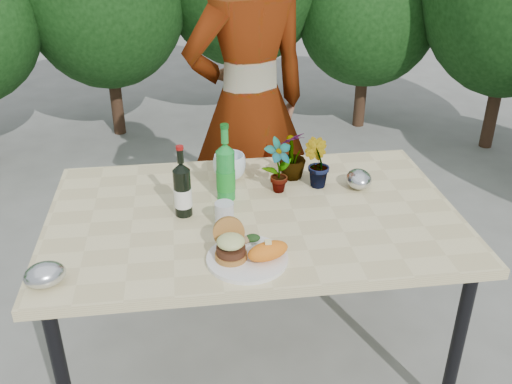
{
  "coord_description": "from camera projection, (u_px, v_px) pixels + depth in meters",
  "views": [
    {
      "loc": [
        -0.25,
        -1.93,
        1.87
      ],
      "look_at": [
        0.0,
        -0.08,
        0.88
      ],
      "focal_mm": 40.0,
      "sensor_mm": 36.0,
      "label": 1
    }
  ],
  "objects": [
    {
      "name": "burger_stack",
      "position": [
        230.0,
        244.0,
        1.93
      ],
      "size": [
        0.11,
        0.16,
        0.11
      ],
      "color": "#B7722D",
      "rests_on": "dinner_plate"
    },
    {
      "name": "foil_packet_right",
      "position": [
        359.0,
        179.0,
        2.41
      ],
      "size": [
        0.12,
        0.14,
        0.08
      ],
      "primitive_type": "ellipsoid",
      "rotation": [
        0.0,
        0.0,
        1.49
      ],
      "color": "silver",
      "rests_on": "patio_table"
    },
    {
      "name": "ground",
      "position": [
        254.0,
        354.0,
        2.6
      ],
      "size": [
        80.0,
        80.0,
        0.0
      ],
      "primitive_type": "plane",
      "color": "slate",
      "rests_on": "ground"
    },
    {
      "name": "sweet_potato",
      "position": [
        268.0,
        251.0,
        1.92
      ],
      "size": [
        0.17,
        0.12,
        0.06
      ],
      "primitive_type": "ellipsoid",
      "rotation": [
        0.0,
        0.0,
        0.35
      ],
      "color": "orange",
      "rests_on": "dinner_plate"
    },
    {
      "name": "shrub_hedge",
      "position": [
        260.0,
        12.0,
        3.61
      ],
      "size": [
        6.87,
        5.14,
        2.32
      ],
      "color": "#382316",
      "rests_on": "ground"
    },
    {
      "name": "patio_table",
      "position": [
        253.0,
        224.0,
        2.27
      ],
      "size": [
        1.6,
        1.0,
        0.75
      ],
      "color": "beige",
      "rests_on": "ground"
    },
    {
      "name": "grilled_veg",
      "position": [
        249.0,
        239.0,
        2.02
      ],
      "size": [
        0.08,
        0.05,
        0.03
      ],
      "color": "olive",
      "rests_on": "dinner_plate"
    },
    {
      "name": "person",
      "position": [
        249.0,
        106.0,
        2.85
      ],
      "size": [
        0.77,
        0.62,
        1.83
      ],
      "primitive_type": "imported",
      "rotation": [
        0.0,
        0.0,
        3.45
      ],
      "color": "#9E614F",
      "rests_on": "ground"
    },
    {
      "name": "foil_packet_left",
      "position": [
        45.0,
        275.0,
        1.81
      ],
      "size": [
        0.16,
        0.15,
        0.08
      ],
      "primitive_type": "ellipsoid",
      "rotation": [
        0.0,
        0.0,
        0.33
      ],
      "color": "silver",
      "rests_on": "patio_table"
    },
    {
      "name": "seedling_right",
      "position": [
        292.0,
        155.0,
        2.46
      ],
      "size": [
        0.16,
        0.16,
        0.21
      ],
      "primitive_type": "imported",
      "rotation": [
        0.0,
        0.0,
        3.69
      ],
      "color": "#235C1F",
      "rests_on": "patio_table"
    },
    {
      "name": "sparkling_water",
      "position": [
        226.0,
        172.0,
        2.29
      ],
      "size": [
        0.08,
        0.08,
        0.32
      ],
      "rotation": [
        0.0,
        0.0,
        0.11
      ],
      "color": "#18882E",
      "rests_on": "patio_table"
    },
    {
      "name": "wine_bottle",
      "position": [
        183.0,
        190.0,
        2.17
      ],
      "size": [
        0.07,
        0.07,
        0.29
      ],
      "rotation": [
        0.0,
        0.0,
        0.11
      ],
      "color": "black",
      "rests_on": "patio_table"
    },
    {
      "name": "seedling_left",
      "position": [
        278.0,
        166.0,
        2.34
      ],
      "size": [
        0.15,
        0.12,
        0.24
      ],
      "primitive_type": "imported",
      "rotation": [
        0.0,
        0.0,
        0.38
      ],
      "color": "#28521C",
      "rests_on": "patio_table"
    },
    {
      "name": "plastic_cup",
      "position": [
        224.0,
        214.0,
        2.13
      ],
      "size": [
        0.07,
        0.07,
        0.09
      ],
      "primitive_type": "cylinder",
      "color": "silver",
      "rests_on": "patio_table"
    },
    {
      "name": "seedling_mid",
      "position": [
        317.0,
        163.0,
        2.39
      ],
      "size": [
        0.15,
        0.15,
        0.21
      ],
      "primitive_type": "imported",
      "rotation": [
        0.0,
        0.0,
        2.34
      ],
      "color": "#2A5E20",
      "rests_on": "patio_table"
    },
    {
      "name": "blue_bowl",
      "position": [
        229.0,
        167.0,
        2.47
      ],
      "size": [
        0.15,
        0.15,
        0.11
      ],
      "primitive_type": "imported",
      "rotation": [
        0.0,
        0.0,
        0.05
      ],
      "color": "white",
      "rests_on": "patio_table"
    },
    {
      "name": "dinner_plate",
      "position": [
        247.0,
        259.0,
        1.94
      ],
      "size": [
        0.28,
        0.28,
        0.01
      ],
      "primitive_type": "cylinder",
      "color": "white",
      "rests_on": "patio_table"
    }
  ]
}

